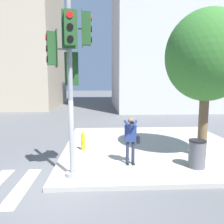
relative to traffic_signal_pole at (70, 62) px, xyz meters
name	(u,v)px	position (x,y,z in m)	size (l,w,h in m)	color
ground_plane	(64,184)	(-0.24, -0.24, -3.63)	(160.00, 160.00, 0.00)	#5B5B5E
sidewalk_corner	(152,146)	(3.26, 3.26, -3.56)	(8.00, 8.00, 0.15)	#ADA89E
traffic_signal_pole	(70,62)	(0.00, 0.00, 0.00)	(1.30, 1.31, 5.52)	#939399
person_photographer	(131,137)	(1.93, 0.94, -2.49)	(0.58, 0.54, 1.67)	black
street_tree	(207,56)	(4.83, 1.61, 0.36)	(3.07, 3.07, 5.56)	brown
fire_hydrant	(83,141)	(0.10, 2.64, -3.09)	(0.16, 0.22, 0.79)	yellow
trash_bin	(197,154)	(4.14, 0.49, -3.01)	(0.58, 0.58, 0.96)	#5B5B60
building_left	(14,15)	(-9.76, 22.36, 7.67)	(10.67, 12.23, 22.59)	tan
building_right	(163,17)	(8.53, 20.81, 7.27)	(12.02, 14.05, 21.78)	#BCBCC1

